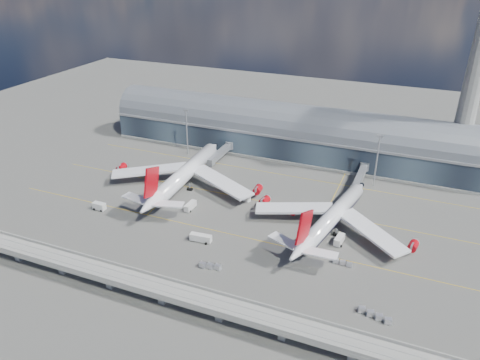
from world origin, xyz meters
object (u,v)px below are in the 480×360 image
at_px(airliner_left, 184,174).
at_px(service_truck_1, 99,206).
at_px(service_truck_5, 245,198).
at_px(service_truck_3, 339,240).
at_px(service_truck_0, 190,206).
at_px(floodlight_mast_right, 377,160).
at_px(floodlight_mast_left, 187,131).
at_px(control_tower, 476,72).
at_px(airliner_right, 332,218).
at_px(cargo_train_2, 343,263).
at_px(service_truck_2, 201,238).
at_px(cargo_train_0, 210,266).
at_px(service_truck_4, 247,197).
at_px(cargo_train_1, 375,315).

distance_m(airliner_left, service_truck_1, 40.88).
distance_m(airliner_left, service_truck_5, 31.85).
bearing_deg(service_truck_3, service_truck_0, -174.42).
relative_size(floodlight_mast_right, service_truck_0, 3.50).
bearing_deg(floodlight_mast_left, service_truck_0, -60.75).
bearing_deg(control_tower, airliner_right, -120.90).
bearing_deg(service_truck_3, floodlight_mast_right, 91.76).
distance_m(control_tower, cargo_train_2, 114.49).
distance_m(airliner_right, service_truck_0, 60.43).
bearing_deg(service_truck_2, cargo_train_0, -147.15).
relative_size(airliner_right, service_truck_2, 8.00).
xyz_separation_m(floodlight_mast_left, service_truck_4, (49.58, -36.11, -12.07)).
height_order(floodlight_mast_left, service_truck_0, floodlight_mast_left).
height_order(floodlight_mast_right, airliner_right, floodlight_mast_right).
height_order(control_tower, airliner_right, control_tower).
bearing_deg(service_truck_5, floodlight_mast_left, 77.93).
xyz_separation_m(floodlight_mast_left, cargo_train_1, (113.46, -91.06, -12.68)).
distance_m(service_truck_0, cargo_train_0, 43.35).
xyz_separation_m(airliner_left, service_truck_1, (-23.90, -32.76, -5.17)).
bearing_deg(service_truck_3, floodlight_mast_left, 156.81).
height_order(floodlight_mast_right, service_truck_0, floodlight_mast_right).
relative_size(service_truck_4, cargo_train_0, 0.65).
relative_size(control_tower, cargo_train_0, 12.22).
height_order(floodlight_mast_right, cargo_train_1, floodlight_mast_right).
xyz_separation_m(floodlight_mast_right, cargo_train_0, (-43.79, -88.09, -12.67)).
relative_size(service_truck_5, cargo_train_0, 0.67).
xyz_separation_m(floodlight_mast_left, service_truck_3, (95.04, -55.08, -12.04)).
bearing_deg(service_truck_3, service_truck_1, -165.25).
relative_size(airliner_left, airliner_right, 1.13).
height_order(service_truck_5, cargo_train_2, service_truck_5).
relative_size(airliner_left, service_truck_2, 9.05).
xyz_separation_m(airliner_right, service_truck_0, (-59.95, -6.32, -4.18)).
distance_m(floodlight_mast_right, airliner_left, 90.20).
distance_m(service_truck_0, cargo_train_1, 91.49).
distance_m(service_truck_0, service_truck_1, 39.37).
bearing_deg(control_tower, cargo_train_2, -110.55).
xyz_separation_m(floodlight_mast_right, service_truck_5, (-50.96, -37.20, -12.32)).
distance_m(control_tower, airliner_right, 98.99).
bearing_deg(cargo_train_2, cargo_train_1, -151.49).
height_order(service_truck_1, service_truck_5, service_truck_1).
xyz_separation_m(service_truck_1, service_truck_5, (55.25, 31.82, -0.36)).
bearing_deg(cargo_train_2, service_truck_1, 86.82).
distance_m(control_tower, service_truck_3, 104.89).
bearing_deg(service_truck_5, service_truck_2, -160.40).
relative_size(floodlight_mast_right, cargo_train_2, 3.53).
bearing_deg(service_truck_1, cargo_train_1, -98.97).
bearing_deg(cargo_train_0, service_truck_3, -40.59).
bearing_deg(floodlight_mast_left, cargo_train_2, -34.52).
xyz_separation_m(floodlight_mast_right, cargo_train_2, (-1.02, -68.07, -12.79)).
distance_m(control_tower, airliner_left, 141.06).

